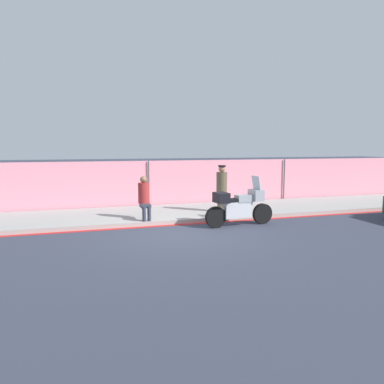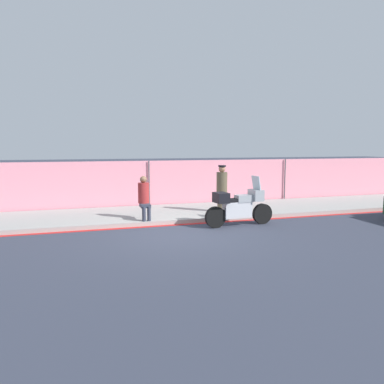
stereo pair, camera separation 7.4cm
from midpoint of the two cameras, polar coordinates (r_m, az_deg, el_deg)
ground_plane at (r=10.24m, az=-1.53°, el=-6.56°), size 120.00×120.00×0.00m
sidewalk at (r=13.03m, az=-5.05°, el=-3.32°), size 43.87×3.16×0.13m
curb_paint_stripe at (r=11.45m, az=-3.27°, el=-5.09°), size 43.87×0.18×0.01m
storefront_fence at (r=14.53m, az=-6.47°, el=1.13°), size 41.67×0.17×1.84m
motorcycle at (r=11.36m, az=7.34°, el=-2.13°), size 2.23×0.60×1.50m
officer_standing at (r=12.97m, az=4.73°, el=0.60°), size 0.37×0.37×1.61m
person_seated_on_curb at (r=11.71m, az=-7.14°, el=-0.50°), size 0.35×0.68×1.34m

